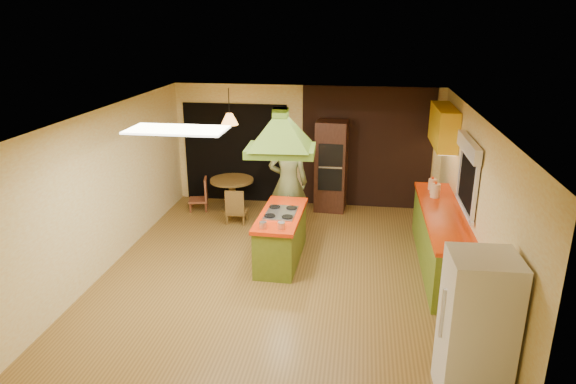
% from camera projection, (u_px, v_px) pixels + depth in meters
% --- Properties ---
extents(ground, '(6.50, 6.50, 0.00)m').
position_uv_depth(ground, '(282.00, 273.00, 8.02)').
color(ground, olive).
rests_on(ground, ground).
extents(room_walls, '(5.50, 6.50, 6.50)m').
position_uv_depth(room_walls, '(282.00, 197.00, 7.62)').
color(room_walls, '#FFF2B6').
rests_on(room_walls, ground).
extents(ceiling_plane, '(6.50, 6.50, 0.00)m').
position_uv_depth(ceiling_plane, '(281.00, 114.00, 7.21)').
color(ceiling_plane, silver).
rests_on(ceiling_plane, room_walls).
extents(brick_panel, '(2.64, 0.03, 2.50)m').
position_uv_depth(brick_panel, '(367.00, 148.00, 10.47)').
color(brick_panel, '#381E14').
rests_on(brick_panel, ground).
extents(nook_opening, '(2.20, 0.03, 2.10)m').
position_uv_depth(nook_opening, '(236.00, 153.00, 10.91)').
color(nook_opening, black).
rests_on(nook_opening, ground).
extents(right_counter, '(0.62, 3.05, 0.92)m').
position_uv_depth(right_counter, '(441.00, 239.00, 8.10)').
color(right_counter, olive).
rests_on(right_counter, ground).
extents(upper_cabinets, '(0.34, 1.40, 0.70)m').
position_uv_depth(upper_cabinets, '(444.00, 126.00, 9.10)').
color(upper_cabinets, yellow).
rests_on(upper_cabinets, room_walls).
extents(window_right, '(0.12, 1.35, 1.06)m').
position_uv_depth(window_right, '(469.00, 163.00, 7.46)').
color(window_right, black).
rests_on(window_right, room_walls).
extents(fluor_panel, '(1.20, 0.60, 0.03)m').
position_uv_depth(fluor_panel, '(177.00, 130.00, 6.24)').
color(fluor_panel, white).
rests_on(fluor_panel, ceiling_plane).
extents(kitchen_island, '(0.70, 1.64, 0.84)m').
position_uv_depth(kitchen_island, '(281.00, 236.00, 8.31)').
color(kitchen_island, '#60701C').
rests_on(kitchen_island, ground).
extents(range_hood, '(1.08, 0.80, 0.80)m').
position_uv_depth(range_hood, '(280.00, 125.00, 7.72)').
color(range_hood, '#51731C').
rests_on(range_hood, ceiling_plane).
extents(man, '(0.74, 0.52, 1.93)m').
position_uv_depth(man, '(288.00, 182.00, 9.23)').
color(man, '#53592F').
rests_on(man, ground).
extents(refrigerator, '(0.69, 0.65, 1.62)m').
position_uv_depth(refrigerator, '(476.00, 329.00, 5.16)').
color(refrigerator, white).
rests_on(refrigerator, ground).
extents(wall_oven, '(0.65, 0.64, 1.85)m').
position_uv_depth(wall_oven, '(331.00, 166.00, 10.40)').
color(wall_oven, '#422115').
rests_on(wall_oven, ground).
extents(dining_table, '(0.88, 0.88, 0.67)m').
position_uv_depth(dining_table, '(232.00, 189.00, 10.49)').
color(dining_table, brown).
rests_on(dining_table, ground).
extents(chair_left, '(0.45, 0.45, 0.68)m').
position_uv_depth(chair_left, '(198.00, 194.00, 10.54)').
color(chair_left, brown).
rests_on(chair_left, ground).
extents(chair_near, '(0.39, 0.39, 0.70)m').
position_uv_depth(chair_near, '(237.00, 205.00, 9.89)').
color(chair_near, brown).
rests_on(chair_near, ground).
extents(pendant_lamp, '(0.42, 0.42, 0.22)m').
position_uv_depth(pendant_lamp, '(230.00, 119.00, 10.03)').
color(pendant_lamp, '#FF9E3F').
rests_on(pendant_lamp, ceiling_plane).
extents(canister_large, '(0.18, 0.18, 0.23)m').
position_uv_depth(canister_large, '(435.00, 191.00, 8.58)').
color(canister_large, '#EFE3C0').
rests_on(canister_large, right_counter).
extents(canister_medium, '(0.18, 0.18, 0.19)m').
position_uv_depth(canister_medium, '(432.00, 184.00, 8.98)').
color(canister_medium, '#F3E4C3').
rests_on(canister_medium, right_counter).
extents(canister_small, '(0.15, 0.15, 0.17)m').
position_uv_depth(canister_small, '(434.00, 189.00, 8.76)').
color(canister_small, beige).
rests_on(canister_small, right_counter).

